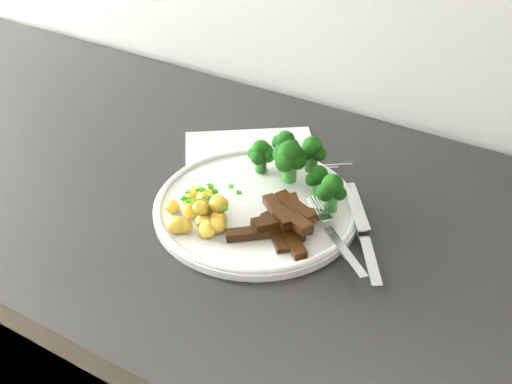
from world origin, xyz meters
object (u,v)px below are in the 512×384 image
(potatoes, at_px, (202,212))
(fork, at_px, (337,239))
(beef_strips, at_px, (285,221))
(recipe_paper, at_px, (255,180))
(knife, at_px, (365,243))
(plate, at_px, (256,206))
(broccoli, at_px, (297,161))

(potatoes, relative_size, fork, 0.79)
(potatoes, xyz_separation_m, beef_strips, (0.10, 0.04, -0.00))
(recipe_paper, height_order, fork, fork)
(recipe_paper, relative_size, potatoes, 3.41)
(beef_strips, bearing_deg, potatoes, -159.15)
(potatoes, bearing_deg, knife, 18.19)
(plate, relative_size, broccoli, 1.67)
(plate, relative_size, knife, 1.58)
(potatoes, xyz_separation_m, knife, (0.19, 0.06, -0.01))
(plate, bearing_deg, broccoli, 71.48)
(broccoli, distance_m, potatoes, 0.15)
(potatoes, relative_size, beef_strips, 0.88)
(plate, height_order, potatoes, potatoes)
(fork, bearing_deg, knife, 36.73)
(broccoli, xyz_separation_m, potatoes, (-0.07, -0.13, -0.02))
(recipe_paper, xyz_separation_m, fork, (0.16, -0.08, 0.02))
(fork, distance_m, knife, 0.04)
(plate, xyz_separation_m, fork, (0.12, -0.02, 0.01))
(plate, xyz_separation_m, broccoli, (0.02, 0.07, 0.04))
(beef_strips, relative_size, fork, 0.89)
(potatoes, xyz_separation_m, fork, (0.16, 0.04, -0.00))
(fork, xyz_separation_m, knife, (0.03, 0.02, -0.01))
(recipe_paper, height_order, broccoli, broccoli)
(recipe_paper, relative_size, knife, 1.98)
(recipe_paper, xyz_separation_m, potatoes, (-0.01, -0.12, 0.02))
(recipe_paper, distance_m, fork, 0.18)
(recipe_paper, height_order, plate, plate)
(potatoes, distance_m, fork, 0.17)
(plate, xyz_separation_m, knife, (0.15, 0.00, 0.00))
(broccoli, distance_m, fork, 0.13)
(broccoli, relative_size, fork, 1.28)
(plate, relative_size, fork, 2.14)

